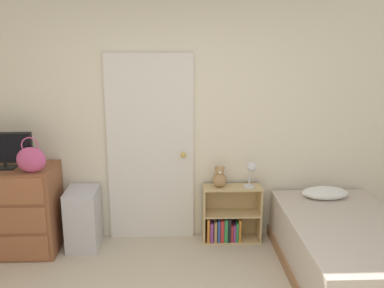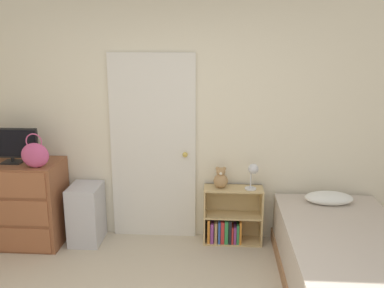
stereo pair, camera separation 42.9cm
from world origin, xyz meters
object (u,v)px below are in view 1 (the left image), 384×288
(storage_bin, at_px, (83,218))
(bookshelf, at_px, (228,220))
(desk_lamp, at_px, (251,170))
(teddy_bear, at_px, (220,178))
(bed, at_px, (347,250))
(dresser, at_px, (10,210))
(handbag, at_px, (31,159))
(tv, at_px, (3,150))

(storage_bin, height_order, bookshelf, storage_bin)
(storage_bin, height_order, desk_lamp, desk_lamp)
(teddy_bear, bearing_deg, desk_lamp, -6.58)
(teddy_bear, xyz_separation_m, bed, (1.09, -0.78, -0.45))
(storage_bin, relative_size, desk_lamp, 2.26)
(dresser, height_order, desk_lamp, dresser)
(teddy_bear, relative_size, desk_lamp, 0.82)
(handbag, distance_m, bed, 3.06)
(bookshelf, bearing_deg, teddy_bear, -178.36)
(teddy_bear, xyz_separation_m, desk_lamp, (0.33, -0.04, 0.10))
(dresser, distance_m, tv, 0.64)
(tv, height_order, bed, tv)
(teddy_bear, bearing_deg, dresser, -176.05)
(tv, bearing_deg, teddy_bear, 4.60)
(handbag, relative_size, bookshelf, 0.56)
(handbag, height_order, bed, handbag)
(bookshelf, bearing_deg, handbag, -170.62)
(dresser, xyz_separation_m, bed, (3.25, -0.63, -0.18))
(dresser, relative_size, desk_lamp, 3.41)
(dresser, xyz_separation_m, handbag, (0.32, -0.17, 0.58))
(bookshelf, distance_m, teddy_bear, 0.49)
(desk_lamp, bearing_deg, bed, -44.26)
(storage_bin, distance_m, bookshelf, 1.54)
(dresser, relative_size, storage_bin, 1.51)
(storage_bin, height_order, bed, bed)
(teddy_bear, bearing_deg, tv, -175.40)
(teddy_bear, bearing_deg, bookshelf, 1.64)
(bookshelf, bearing_deg, dresser, -176.15)
(dresser, relative_size, teddy_bear, 4.15)
(teddy_bear, relative_size, bed, 0.13)
(tv, bearing_deg, desk_lamp, 3.11)
(bookshelf, relative_size, bed, 0.34)
(dresser, distance_m, teddy_bear, 2.18)
(dresser, height_order, handbag, handbag)
(dresser, height_order, bed, dresser)
(tv, relative_size, handbag, 1.62)
(storage_bin, bearing_deg, bed, -15.43)
(handbag, xyz_separation_m, bed, (2.93, -0.47, -0.76))
(handbag, bearing_deg, bed, -9.05)
(bookshelf, relative_size, teddy_bear, 2.70)
(storage_bin, xyz_separation_m, bed, (2.53, -0.70, -0.05))
(handbag, xyz_separation_m, teddy_bear, (1.84, 0.32, -0.31))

